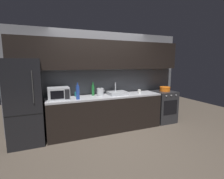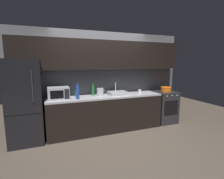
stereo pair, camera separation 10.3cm
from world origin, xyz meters
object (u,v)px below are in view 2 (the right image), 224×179
(mug_white, at_px, (140,92))
(mug_teal, at_px, (76,94))
(wine_bottle_blue, at_px, (77,92))
(oven_range, at_px, (164,107))
(wine_bottle_green, at_px, (93,90))
(refrigerator, at_px, (25,102))
(microwave, at_px, (58,93))
(kettle, at_px, (100,92))
(cooking_pot, at_px, (166,89))

(mug_white, height_order, mug_teal, same)
(mug_teal, bearing_deg, wine_bottle_blue, -94.38)
(oven_range, relative_size, mug_white, 8.64)
(wine_bottle_green, height_order, mug_teal, wine_bottle_green)
(refrigerator, bearing_deg, mug_teal, 10.97)
(wine_bottle_blue, bearing_deg, refrigerator, 172.04)
(refrigerator, height_order, mug_teal, refrigerator)
(microwave, height_order, mug_white, microwave)
(oven_range, relative_size, microwave, 1.96)
(microwave, xyz_separation_m, wine_bottle_blue, (0.39, -0.17, 0.02))
(kettle, xyz_separation_m, wine_bottle_blue, (-0.60, -0.22, 0.07))
(wine_bottle_blue, distance_m, mug_white, 1.66)
(cooking_pot, bearing_deg, wine_bottle_blue, -176.60)
(refrigerator, relative_size, wine_bottle_blue, 4.76)
(oven_range, height_order, mug_white, mug_white)
(oven_range, height_order, mug_teal, mug_teal)
(wine_bottle_blue, relative_size, cooking_pot, 1.28)
(wine_bottle_blue, height_order, wine_bottle_green, wine_bottle_blue)
(wine_bottle_blue, bearing_deg, cooking_pot, 3.40)
(microwave, bearing_deg, mug_teal, 24.80)
(kettle, distance_m, mug_teal, 0.59)
(cooking_pot, bearing_deg, microwave, 179.64)
(oven_range, height_order, wine_bottle_blue, wine_bottle_blue)
(mug_white, bearing_deg, wine_bottle_green, 169.75)
(microwave, distance_m, wine_bottle_green, 0.85)
(mug_white, height_order, cooking_pot, cooking_pot)
(kettle, relative_size, wine_bottle_blue, 0.56)
(wine_bottle_blue, relative_size, mug_white, 3.61)
(oven_range, distance_m, wine_bottle_blue, 2.58)
(kettle, bearing_deg, refrigerator, -177.72)
(wine_bottle_blue, distance_m, wine_bottle_green, 0.55)
(kettle, bearing_deg, wine_bottle_blue, -160.06)
(microwave, height_order, cooking_pot, microwave)
(oven_range, distance_m, kettle, 1.98)
(refrigerator, xyz_separation_m, kettle, (1.67, 0.07, 0.10))
(microwave, height_order, wine_bottle_blue, wine_bottle_blue)
(oven_range, distance_m, mug_white, 0.99)
(refrigerator, xyz_separation_m, mug_teal, (1.10, 0.21, 0.06))
(mug_teal, bearing_deg, wine_bottle_green, -5.54)
(wine_bottle_blue, bearing_deg, kettle, 19.94)
(microwave, bearing_deg, wine_bottle_green, 10.45)
(kettle, relative_size, mug_teal, 2.00)
(mug_teal, bearing_deg, oven_range, -4.96)
(cooking_pot, bearing_deg, kettle, 178.03)
(wine_bottle_green, distance_m, mug_white, 1.23)
(wine_bottle_green, bearing_deg, mug_teal, 174.46)
(kettle, distance_m, mug_white, 1.07)
(refrigerator, bearing_deg, wine_bottle_green, 6.51)
(refrigerator, bearing_deg, microwave, 1.55)
(wine_bottle_green, bearing_deg, oven_range, -4.85)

